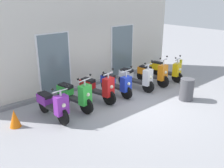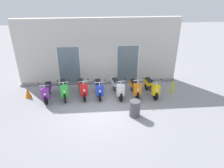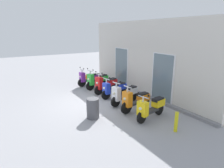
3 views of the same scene
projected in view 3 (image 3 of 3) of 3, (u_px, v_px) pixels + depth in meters
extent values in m
plane|color=#939399|center=(92.00, 102.00, 9.05)|extent=(40.00, 40.00, 0.00)
cube|color=beige|center=(142.00, 58.00, 10.03)|extent=(9.14, 0.30, 3.79)
cube|color=slate|center=(137.00, 92.00, 10.40)|extent=(9.14, 0.20, 0.12)
cube|color=silver|center=(121.00, 67.00, 11.53)|extent=(1.31, 0.04, 2.30)
cube|color=slate|center=(121.00, 67.00, 11.52)|extent=(1.19, 0.02, 2.22)
cube|color=silver|center=(162.00, 79.00, 8.77)|extent=(1.31, 0.04, 2.30)
cube|color=slate|center=(162.00, 79.00, 8.76)|extent=(1.19, 0.02, 2.22)
cylinder|color=black|center=(82.00, 83.00, 11.51)|extent=(0.12, 0.51, 0.51)
cylinder|color=black|center=(97.00, 80.00, 12.09)|extent=(0.12, 0.51, 0.51)
cube|color=#2D2D30|center=(90.00, 80.00, 11.77)|extent=(0.29, 0.68, 0.09)
cube|color=purple|center=(82.00, 77.00, 11.44)|extent=(0.39, 0.26, 0.57)
sphere|color=#F2EFCC|center=(80.00, 77.00, 11.36)|extent=(0.12, 0.12, 0.12)
cube|color=purple|center=(96.00, 77.00, 11.97)|extent=(0.32, 0.53, 0.28)
cube|color=black|center=(95.00, 75.00, 11.91)|extent=(0.28, 0.49, 0.11)
cylinder|color=silver|center=(82.00, 71.00, 11.34)|extent=(0.06, 0.06, 0.20)
cylinder|color=silver|center=(82.00, 70.00, 11.32)|extent=(0.48, 0.06, 0.04)
sphere|color=black|center=(84.00, 69.00, 11.10)|extent=(0.07, 0.07, 0.07)
sphere|color=black|center=(80.00, 68.00, 11.48)|extent=(0.07, 0.07, 0.07)
cylinder|color=black|center=(90.00, 86.00, 10.81)|extent=(0.18, 0.53, 0.53)
cylinder|color=black|center=(105.00, 83.00, 11.50)|extent=(0.18, 0.53, 0.53)
cube|color=#2D2D30|center=(98.00, 83.00, 11.13)|extent=(0.37, 0.70, 0.09)
cube|color=green|center=(91.00, 79.00, 10.74)|extent=(0.42, 0.30, 0.62)
sphere|color=#F2EFCC|center=(89.00, 79.00, 10.65)|extent=(0.12, 0.12, 0.12)
cube|color=green|center=(103.00, 78.00, 11.35)|extent=(0.39, 0.56, 0.28)
cube|color=black|center=(103.00, 76.00, 11.29)|extent=(0.34, 0.52, 0.11)
cylinder|color=silver|center=(90.00, 73.00, 10.64)|extent=(0.06, 0.06, 0.21)
cylinder|color=silver|center=(90.00, 71.00, 10.61)|extent=(0.52, 0.13, 0.04)
sphere|color=black|center=(93.00, 70.00, 10.40)|extent=(0.07, 0.07, 0.07)
sphere|color=black|center=(88.00, 69.00, 10.77)|extent=(0.07, 0.07, 0.07)
cylinder|color=black|center=(99.00, 90.00, 10.03)|extent=(0.19, 0.53, 0.52)
cylinder|color=black|center=(114.00, 86.00, 10.75)|extent=(0.19, 0.53, 0.52)
cube|color=#2D2D30|center=(106.00, 86.00, 10.36)|extent=(0.39, 0.71, 0.09)
cube|color=red|center=(99.00, 83.00, 9.96)|extent=(0.42, 0.31, 0.63)
sphere|color=#F2EFCC|center=(97.00, 83.00, 9.86)|extent=(0.12, 0.12, 0.12)
cube|color=red|center=(112.00, 82.00, 10.61)|extent=(0.40, 0.57, 0.28)
cube|color=black|center=(112.00, 79.00, 10.54)|extent=(0.35, 0.52, 0.11)
cylinder|color=silver|center=(99.00, 76.00, 9.85)|extent=(0.06, 0.06, 0.19)
cylinder|color=silver|center=(99.00, 74.00, 9.83)|extent=(0.49, 0.14, 0.04)
sphere|color=black|center=(102.00, 73.00, 9.63)|extent=(0.07, 0.07, 0.07)
sphere|color=black|center=(96.00, 72.00, 9.98)|extent=(0.07, 0.07, 0.07)
cylinder|color=black|center=(106.00, 95.00, 9.38)|extent=(0.12, 0.48, 0.48)
cylinder|color=black|center=(122.00, 91.00, 9.97)|extent=(0.12, 0.48, 0.48)
cube|color=#2D2D30|center=(114.00, 91.00, 9.64)|extent=(0.31, 0.67, 0.09)
cube|color=#1E38C6|center=(106.00, 88.00, 9.31)|extent=(0.40, 0.27, 0.53)
sphere|color=#F2EFCC|center=(104.00, 88.00, 9.23)|extent=(0.12, 0.12, 0.12)
cube|color=#1E38C6|center=(121.00, 86.00, 9.84)|extent=(0.34, 0.54, 0.28)
cube|color=black|center=(120.00, 84.00, 9.78)|extent=(0.30, 0.50, 0.11)
cylinder|color=silver|center=(106.00, 81.00, 9.21)|extent=(0.06, 0.06, 0.25)
cylinder|color=silver|center=(106.00, 79.00, 9.19)|extent=(0.55, 0.08, 0.04)
sphere|color=black|center=(110.00, 78.00, 8.95)|extent=(0.07, 0.07, 0.07)
sphere|color=black|center=(103.00, 76.00, 9.37)|extent=(0.07, 0.07, 0.07)
cylinder|color=black|center=(116.00, 102.00, 8.46)|extent=(0.18, 0.49, 0.48)
cylinder|color=black|center=(133.00, 96.00, 9.19)|extent=(0.18, 0.49, 0.48)
cube|color=#2D2D30|center=(125.00, 97.00, 8.80)|extent=(0.38, 0.75, 0.09)
cube|color=white|center=(116.00, 94.00, 8.39)|extent=(0.41, 0.30, 0.60)
sphere|color=#F2EFCC|center=(114.00, 93.00, 8.29)|extent=(0.12, 0.12, 0.12)
cube|color=white|center=(132.00, 90.00, 9.04)|extent=(0.38, 0.56, 0.28)
cube|color=black|center=(132.00, 88.00, 8.98)|extent=(0.34, 0.52, 0.11)
cylinder|color=silver|center=(116.00, 85.00, 8.28)|extent=(0.06, 0.06, 0.23)
cylinder|color=silver|center=(116.00, 83.00, 8.26)|extent=(0.47, 0.11, 0.04)
sphere|color=black|center=(120.00, 82.00, 8.06)|extent=(0.07, 0.07, 0.07)
sphere|color=black|center=(113.00, 80.00, 8.40)|extent=(0.07, 0.07, 0.07)
cylinder|color=black|center=(126.00, 108.00, 7.73)|extent=(0.13, 0.52, 0.52)
cylinder|color=black|center=(145.00, 102.00, 8.33)|extent=(0.13, 0.52, 0.52)
cube|color=#2D2D30|center=(136.00, 103.00, 8.00)|extent=(0.31, 0.67, 0.09)
cube|color=orange|center=(127.00, 99.00, 7.66)|extent=(0.40, 0.27, 0.61)
sphere|color=#F2EFCC|center=(125.00, 99.00, 7.57)|extent=(0.12, 0.12, 0.12)
cube|color=orange|center=(143.00, 97.00, 8.20)|extent=(0.34, 0.54, 0.28)
cube|color=black|center=(143.00, 94.00, 8.14)|extent=(0.30, 0.50, 0.11)
cylinder|color=silver|center=(128.00, 89.00, 7.55)|extent=(0.06, 0.06, 0.25)
cylinder|color=silver|center=(128.00, 87.00, 7.52)|extent=(0.46, 0.07, 0.04)
sphere|color=black|center=(132.00, 86.00, 7.32)|extent=(0.07, 0.07, 0.07)
sphere|color=black|center=(124.00, 83.00, 7.67)|extent=(0.07, 0.07, 0.07)
cylinder|color=black|center=(142.00, 117.00, 6.95)|extent=(0.18, 0.47, 0.46)
cylinder|color=black|center=(159.00, 109.00, 7.67)|extent=(0.18, 0.47, 0.46)
cube|color=#2D2D30|center=(151.00, 111.00, 7.29)|extent=(0.38, 0.73, 0.09)
cube|color=yellow|center=(143.00, 109.00, 6.89)|extent=(0.42, 0.31, 0.54)
sphere|color=#F2EFCC|center=(140.00, 109.00, 6.80)|extent=(0.12, 0.12, 0.12)
cube|color=yellow|center=(158.00, 102.00, 7.52)|extent=(0.39, 0.57, 0.28)
cube|color=black|center=(158.00, 99.00, 7.46)|extent=(0.35, 0.52, 0.11)
cylinder|color=silver|center=(143.00, 99.00, 6.80)|extent=(0.06, 0.06, 0.22)
cylinder|color=silver|center=(143.00, 97.00, 6.77)|extent=(0.45, 0.12, 0.04)
sphere|color=black|center=(148.00, 96.00, 6.59)|extent=(0.07, 0.07, 0.07)
sphere|color=black|center=(138.00, 93.00, 6.91)|extent=(0.07, 0.07, 0.07)
cylinder|color=yellow|center=(176.00, 122.00, 6.33)|extent=(0.12, 0.12, 0.70)
cylinder|color=#4C4C51|center=(93.00, 108.00, 7.34)|extent=(0.48, 0.48, 0.79)
cone|color=orange|center=(86.00, 77.00, 12.80)|extent=(0.32, 0.32, 0.52)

